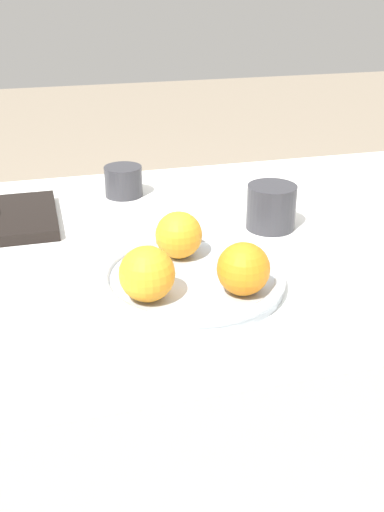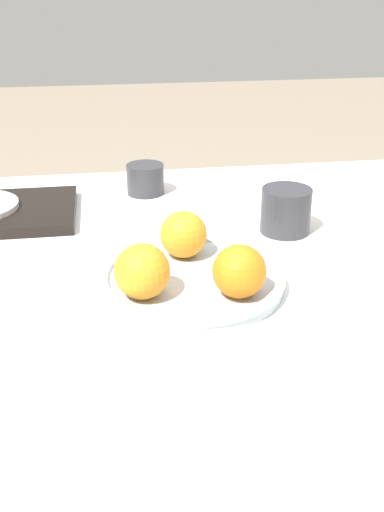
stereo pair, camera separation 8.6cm
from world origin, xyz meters
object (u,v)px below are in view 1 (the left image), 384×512
Objects in this scene: orange_0 at (179,235)px; cup_1 at (123,181)px; cup_0 at (271,207)px; orange_1 at (147,274)px; orange_2 at (243,269)px; fruit_platter at (192,278)px.

orange_0 reaches higher than cup_1.
cup_1 is (-0.03, 0.34, -0.02)m from orange_0.
orange_0 is 0.83× the size of cup_0.
orange_2 is (0.13, -0.02, -0.00)m from orange_1.
orange_1 reaches higher than cup_1.
orange_1 is 0.35m from cup_0.
cup_1 is (-0.04, 0.41, 0.02)m from fruit_platter.
cup_0 reaches higher than cup_1.
orange_2 is (0.05, -0.07, 0.04)m from fruit_platter.
orange_0 is at bearing 92.64° from fruit_platter.
fruit_platter is at bearing -85.11° from cup_1.
orange_1 is at bearing -139.98° from cup_0.
fruit_platter is 3.75× the size of orange_0.
orange_1 is at bearing 172.60° from orange_2.
orange_1 reaches higher than orange_2.
orange_2 is at bearing -119.70° from cup_0.
orange_0 is 0.96× the size of orange_1.
fruit_platter is 3.13× the size of cup_0.
orange_1 is at bearing -95.01° from cup_1.
cup_0 reaches higher than fruit_platter.
orange_2 is 0.28m from cup_0.
cup_0 is at bearing 42.32° from fruit_platter.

